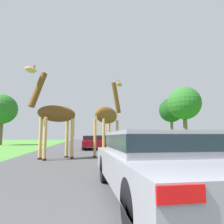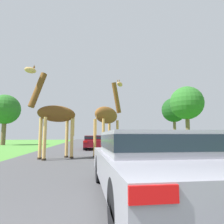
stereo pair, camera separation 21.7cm
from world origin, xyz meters
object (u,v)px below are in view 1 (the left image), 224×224
Objects in this scene: giraffe_near_road at (108,115)px; car_queue_right at (100,140)px; tree_centre_back at (184,104)px; giraffe_companion at (55,114)px; tree_right_cluster at (171,110)px; car_lead_maroon at (160,160)px; car_queue_left at (92,142)px; tree_far_right at (2,109)px.

giraffe_near_road is 1.16× the size of car_queue_right.
giraffe_near_road is 15.93m from tree_centre_back.
giraffe_companion is 0.61× the size of tree_right_cluster.
giraffe_near_road is 13.41m from car_queue_right.
giraffe_near_road is at bearing -124.15° from tree_right_cluster.
giraffe_companion is 1.12× the size of car_queue_right.
car_queue_right is (0.82, 21.16, 0.03)m from car_lead_maroon.
tree_right_cluster reaches higher than car_queue_left.
tree_right_cluster reaches higher than tree_centre_back.
car_lead_maroon is (2.86, -6.89, -1.62)m from giraffe_companion.
giraffe_companion is 14.82m from car_queue_right.
tree_right_cluster reaches higher than giraffe_companion.
tree_right_cluster reaches higher than car_queue_right.
tree_centre_back is at bearing 87.38° from giraffe_near_road.
car_queue_left is (-0.45, 14.81, -0.01)m from car_lead_maroon.
car_queue_right is at bearing 87.78° from car_lead_maroon.
tree_centre_back is (11.54, 4.19, 4.55)m from car_queue_left.
car_lead_maroon is at bearing -115.98° from tree_right_cluster.
car_lead_maroon is at bearing -92.22° from car_queue_right.
giraffe_near_road is 21.86m from tree_far_right.
car_queue_right is at bearing 78.70° from car_queue_left.
tree_centre_back is at bearing -15.86° from tree_far_right.
car_queue_right reaches higher than car_queue_left.
car_lead_maroon is 21.17m from car_queue_right.
tree_right_cluster is 26.00m from tree_far_right.
giraffe_companion is 18.70m from tree_centre_back.
tree_far_right is at bearing -175.44° from tree_right_cluster.
tree_centre_back is (11.09, 19.00, 4.54)m from car_lead_maroon.
car_lead_maroon is at bearing 171.40° from giraffe_companion.
tree_right_cluster is 1.09× the size of tree_far_right.
tree_far_right is at bearing 161.14° from car_queue_right.
giraffe_companion is 0.67× the size of tree_far_right.
giraffe_near_road is 1.04× the size of giraffe_companion.
car_queue_right reaches higher than car_lead_maroon.
car_lead_maroon is at bearing -48.15° from giraffe_near_road.
car_lead_maroon is 31.24m from tree_right_cluster.
giraffe_companion is 26.71m from tree_right_cluster.
giraffe_near_road is 1.03× the size of car_lead_maroon.
giraffe_companion is 0.99× the size of car_lead_maroon.
tree_far_right is (-12.39, 25.67, 4.21)m from car_lead_maroon.
tree_right_cluster is (13.52, 27.74, 4.88)m from car_lead_maroon.
tree_far_right is (-9.53, 18.79, 2.59)m from giraffe_companion.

